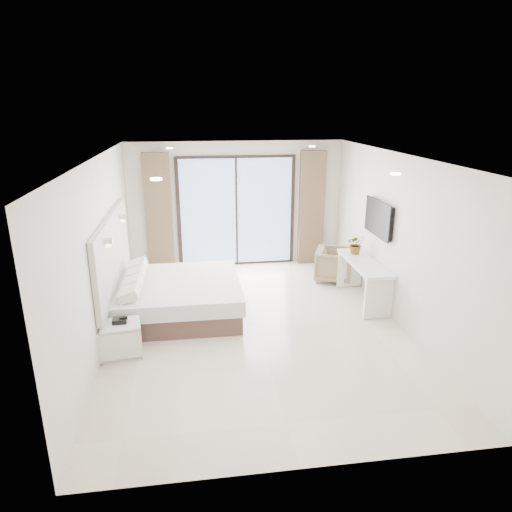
# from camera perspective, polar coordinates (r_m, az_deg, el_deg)

# --- Properties ---
(ground) EXTENTS (6.20, 6.20, 0.00)m
(ground) POSITION_cam_1_polar(r_m,az_deg,el_deg) (7.49, 0.04, -8.71)
(ground) COLOR beige
(ground) RESTS_ON ground
(room_shell) EXTENTS (4.62, 6.22, 2.72)m
(room_shell) POSITION_cam_1_polar(r_m,az_deg,el_deg) (7.69, -2.31, 4.60)
(room_shell) COLOR silver
(room_shell) RESTS_ON ground
(bed) EXTENTS (2.08, 1.98, 0.72)m
(bed) POSITION_cam_1_polar(r_m,az_deg,el_deg) (7.90, -9.83, -5.06)
(bed) COLOR brown
(bed) RESTS_ON ground
(nightstand) EXTENTS (0.60, 0.52, 0.49)m
(nightstand) POSITION_cam_1_polar(r_m,az_deg,el_deg) (6.84, -16.44, -9.96)
(nightstand) COLOR silver
(nightstand) RESTS_ON ground
(phone) EXTENTS (0.20, 0.16, 0.07)m
(phone) POSITION_cam_1_polar(r_m,az_deg,el_deg) (6.74, -16.66, -7.74)
(phone) COLOR black
(phone) RESTS_ON nightstand
(console_desk) EXTENTS (0.50, 1.59, 0.77)m
(console_desk) POSITION_cam_1_polar(r_m,az_deg,el_deg) (8.38, 13.29, -2.00)
(console_desk) COLOR silver
(console_desk) RESTS_ON ground
(plant) EXTENTS (0.42, 0.45, 0.29)m
(plant) POSITION_cam_1_polar(r_m,az_deg,el_deg) (8.67, 12.40, 1.21)
(plant) COLOR #33662D
(plant) RESTS_ON console_desk
(armchair) EXTENTS (0.88, 0.91, 0.73)m
(armchair) POSITION_cam_1_polar(r_m,az_deg,el_deg) (9.36, 9.74, -0.89)
(armchair) COLOR #837756
(armchair) RESTS_ON ground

